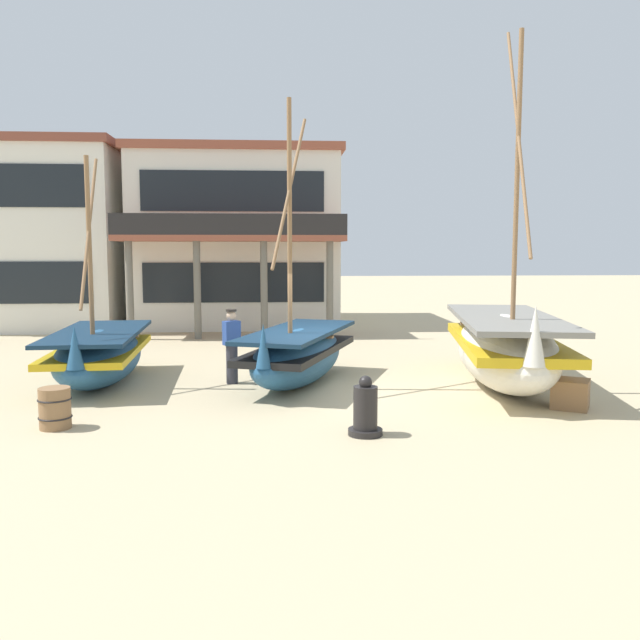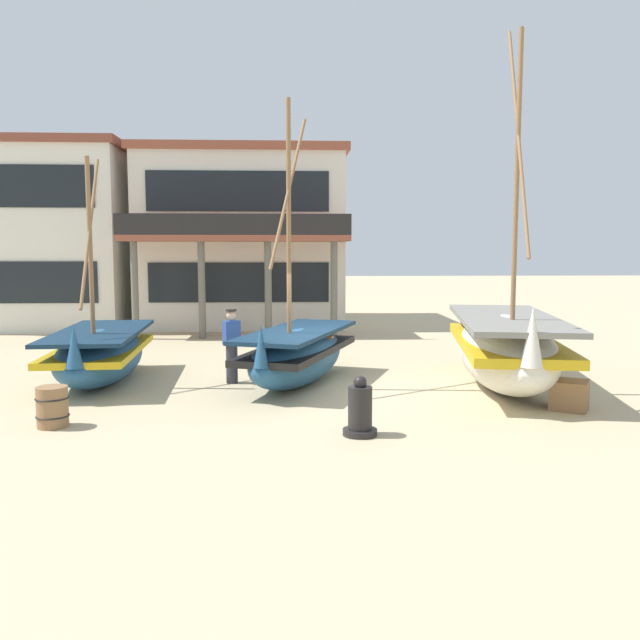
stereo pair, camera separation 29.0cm
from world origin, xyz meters
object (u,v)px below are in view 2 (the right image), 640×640
object	(u,v)px
fisherman_by_hull	(232,347)
fishing_boat_far_right	(100,354)
fishing_boat_centre_large	(506,348)
capstan_winch	(360,411)
cargo_crate	(569,395)
wooden_barrel	(52,407)
harbor_building_annex	(40,236)
harbor_building_main	(245,239)
fishing_boat_near_left	(298,354)

from	to	relation	value
fisherman_by_hull	fishing_boat_far_right	bearing A→B (deg)	176.06
fishing_boat_far_right	fisherman_by_hull	bearing A→B (deg)	-3.94
fishing_boat_far_right	fishing_boat_centre_large	bearing A→B (deg)	-5.57
capstan_winch	cargo_crate	bearing A→B (deg)	20.45
capstan_winch	wooden_barrel	size ratio (longest dim) A/B	1.40
cargo_crate	fishing_boat_far_right	bearing A→B (deg)	162.67
cargo_crate	harbor_building_annex	world-z (taller)	harbor_building_annex
fisherman_by_hull	wooden_barrel	distance (m)	4.54
fisherman_by_hull	harbor_building_annex	world-z (taller)	harbor_building_annex
fisherman_by_hull	capstan_winch	distance (m)	4.99
capstan_winch	harbor_building_main	world-z (taller)	harbor_building_main
fishing_boat_centre_large	fishing_boat_far_right	xyz separation A→B (m)	(-9.05, 0.88, -0.20)
fishing_boat_centre_large	capstan_winch	size ratio (longest dim) A/B	7.96
fishing_boat_centre_large	capstan_winch	world-z (taller)	fishing_boat_centre_large
fisherman_by_hull	harbor_building_main	bearing A→B (deg)	92.28
fishing_boat_centre_large	harbor_building_main	bearing A→B (deg)	115.94
fisherman_by_hull	harbor_building_main	xyz separation A→B (m)	(-0.51, 12.81, 2.61)
fisherman_by_hull	wooden_barrel	world-z (taller)	fisherman_by_hull
fishing_boat_centre_large	capstan_winch	distance (m)	5.16
wooden_barrel	harbor_building_main	bearing A→B (deg)	82.25
fisherman_by_hull	fishing_boat_near_left	bearing A→B (deg)	-6.70
harbor_building_main	wooden_barrel	bearing A→B (deg)	-97.75
fisherman_by_hull	harbor_building_annex	size ratio (longest dim) A/B	0.23
capstan_winch	harbor_building_annex	distance (m)	19.74
capstan_winch	fishing_boat_near_left	bearing A→B (deg)	102.90
capstan_winch	wooden_barrel	bearing A→B (deg)	171.83
capstan_winch	wooden_barrel	xyz separation A→B (m)	(-5.18, 0.74, -0.05)
wooden_barrel	capstan_winch	bearing A→B (deg)	-8.17
cargo_crate	fisherman_by_hull	bearing A→B (deg)	157.10
fishing_boat_near_left	harbor_building_annex	xyz separation A→B (m)	(-9.94, 12.00, 2.83)
fishing_boat_near_left	harbor_building_annex	size ratio (longest dim) A/B	0.84
fishing_boat_far_right	harbor_building_main	distance (m)	13.15
capstan_winch	harbor_building_main	xyz separation A→B (m)	(-2.95, 17.14, 3.05)
fishing_boat_near_left	wooden_barrel	bearing A→B (deg)	-141.10
wooden_barrel	cargo_crate	size ratio (longest dim) A/B	1.06
cargo_crate	fishing_boat_centre_large	bearing A→B (deg)	104.21
harbor_building_main	cargo_crate	bearing A→B (deg)	-65.53
fishing_boat_centre_large	harbor_building_annex	xyz separation A→B (m)	(-14.51, 12.51, 2.65)
fishing_boat_near_left	harbor_building_annex	distance (m)	15.84
fisherman_by_hull	harbor_building_main	distance (m)	13.09
fishing_boat_centre_large	fishing_boat_far_right	bearing A→B (deg)	174.43
harbor_building_annex	fishing_boat_centre_large	bearing A→B (deg)	-40.76
fishing_boat_far_right	wooden_barrel	xyz separation A→B (m)	(0.25, -3.79, -0.31)
fisherman_by_hull	cargo_crate	distance (m)	7.17
fisherman_by_hull	wooden_barrel	xyz separation A→B (m)	(-2.74, -3.59, -0.48)
fishing_boat_near_left	fishing_boat_centre_large	distance (m)	4.60
capstan_winch	cargo_crate	size ratio (longest dim) A/B	1.48
fishing_boat_near_left	fisherman_by_hull	world-z (taller)	fishing_boat_near_left
fishing_boat_far_right	capstan_winch	size ratio (longest dim) A/B	5.14
fishing_boat_far_right	fisherman_by_hull	size ratio (longest dim) A/B	3.00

